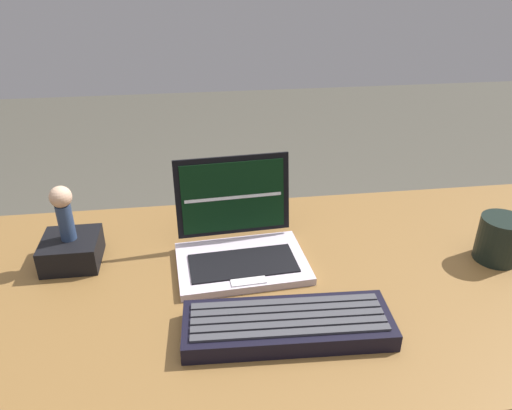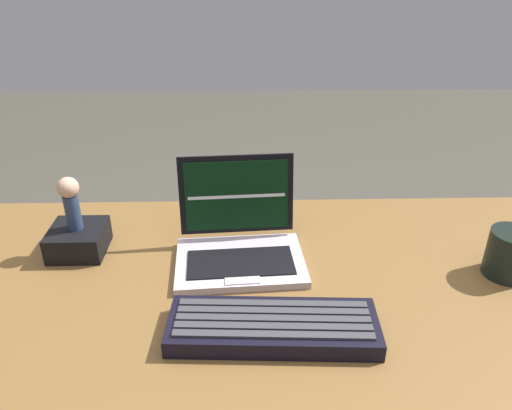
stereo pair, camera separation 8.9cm
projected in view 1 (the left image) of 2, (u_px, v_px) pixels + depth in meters
name	position (u px, v px, depth m)	size (l,w,h in m)	color
desk	(287.00, 321.00, 0.97)	(1.42, 0.66, 0.70)	brown
laptop_front	(239.00, 243.00, 0.97)	(0.26, 0.21, 0.19)	#C0B2C0
external_keyboard	(288.00, 325.00, 0.79)	(0.34, 0.13, 0.04)	black
figurine_stand	(72.00, 250.00, 0.96)	(0.11, 0.11, 0.05)	black
figurine	(63.00, 209.00, 0.92)	(0.04, 0.04, 0.11)	navy
coffee_mug	(501.00, 239.00, 0.96)	(0.13, 0.09, 0.09)	black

